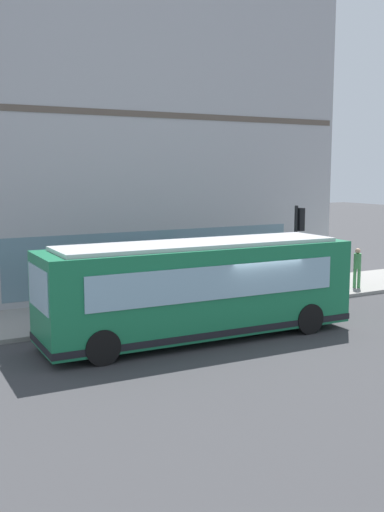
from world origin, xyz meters
The scene contains 9 objects.
ground centered at (0.00, 0.00, 0.00)m, with size 120.00×120.00×0.00m, color #38383A.
sidewalk_curb centered at (4.62, 0.00, 0.07)m, with size 4.04×40.00×0.15m, color gray.
building_corner centered at (10.85, 0.00, 6.78)m, with size 8.46×18.40×13.58m.
city_bus_nearside centered at (0.35, 1.68, 1.55)m, with size 2.85×10.11×3.07m.
traffic_light_near_corner centered at (2.99, -4.35, 2.76)m, with size 0.32×0.49×3.74m.
fire_hydrant centered at (4.46, -6.47, 0.51)m, with size 0.35×0.35×0.74m.
pedestrian_walking_along_curb centered at (5.04, -1.25, 1.16)m, with size 0.32×0.32×1.75m.
pedestrian_near_building_entrance centered at (3.52, -8.10, 1.16)m, with size 0.32×0.32×1.75m.
newspaper_vending_box centered at (5.59, -4.87, 0.60)m, with size 0.44×0.42×0.90m.
Camera 1 is at (-15.84, 10.89, 5.27)m, focal length 42.57 mm.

